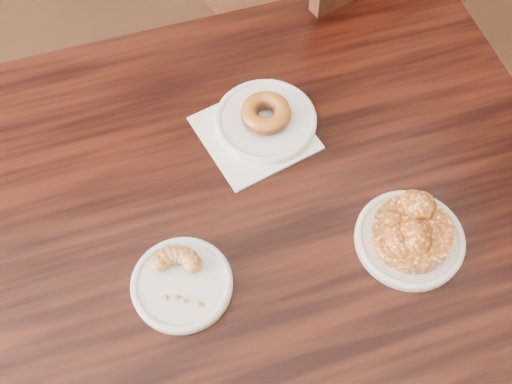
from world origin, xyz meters
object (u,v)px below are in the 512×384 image
object	(u,v)px
cafe_table	(280,314)
glazed_donut	(266,113)
chair_far	(327,14)
apple_fritter	(413,232)
cruller_fragment	(181,280)

from	to	relation	value
cafe_table	glazed_donut	world-z (taller)	glazed_donut
chair_far	glazed_donut	xyz separation A→B (m)	(-0.33, -0.50, 0.33)
cafe_table	apple_fritter	distance (m)	0.45
cafe_table	apple_fritter	size ratio (longest dim) A/B	5.93
glazed_donut	apple_fritter	size ratio (longest dim) A/B	0.52
apple_fritter	glazed_donut	bearing A→B (deg)	117.58
glazed_donut	cruller_fragment	xyz separation A→B (m)	(-0.21, -0.25, -0.01)
cafe_table	glazed_donut	distance (m)	0.46
cafe_table	chair_far	bearing A→B (deg)	62.85
cruller_fragment	apple_fritter	bearing A→B (deg)	-4.91
chair_far	apple_fritter	bearing A→B (deg)	59.88
chair_far	cruller_fragment	size ratio (longest dim) A/B	9.16
glazed_donut	apple_fritter	xyz separation A→B (m)	(0.15, -0.28, 0.00)
chair_far	cafe_table	bearing A→B (deg)	46.25
cafe_table	cruller_fragment	world-z (taller)	cruller_fragment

